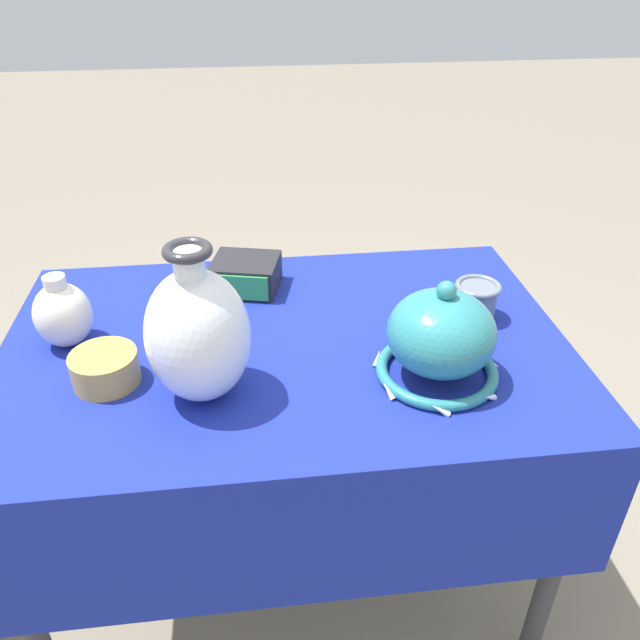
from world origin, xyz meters
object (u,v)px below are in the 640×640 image
mosaic_tile_box (246,274)px  jar_round_ivory (63,314)px  vase_tall_bulbous (198,334)px  vase_dome_bell (440,339)px  cup_wide_slate (476,299)px  pot_squat_ochre (105,368)px

mosaic_tile_box → jar_round_ivory: size_ratio=1.14×
vase_tall_bulbous → vase_dome_bell: 0.44m
vase_tall_bulbous → jar_round_ivory: vase_tall_bulbous is taller
vase_tall_bulbous → cup_wide_slate: size_ratio=3.04×
mosaic_tile_box → vase_tall_bulbous: bearing=-88.6°
pot_squat_ochre → cup_wide_slate: size_ratio=1.27×
vase_tall_bulbous → mosaic_tile_box: size_ratio=1.70×
vase_tall_bulbous → mosaic_tile_box: 0.40m
vase_dome_bell → pot_squat_ochre: 0.62m
mosaic_tile_box → pot_squat_ochre: mosaic_tile_box is taller
mosaic_tile_box → jar_round_ivory: bearing=-139.1°
vase_dome_bell → jar_round_ivory: (-0.72, 0.20, -0.01)m
mosaic_tile_box → jar_round_ivory: (-0.37, -0.19, 0.03)m
mosaic_tile_box → cup_wide_slate: bearing=-7.4°
mosaic_tile_box → pot_squat_ochre: 0.42m
jar_round_ivory → pot_squat_ochre: size_ratio=1.24×
vase_dome_bell → jar_round_ivory: bearing=164.8°
vase_dome_bell → pot_squat_ochre: vase_dome_bell is taller
mosaic_tile_box → jar_round_ivory: 0.41m
vase_tall_bulbous → pot_squat_ochre: size_ratio=2.40×
vase_dome_bell → mosaic_tile_box: size_ratio=1.40×
vase_dome_bell → cup_wide_slate: 0.24m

